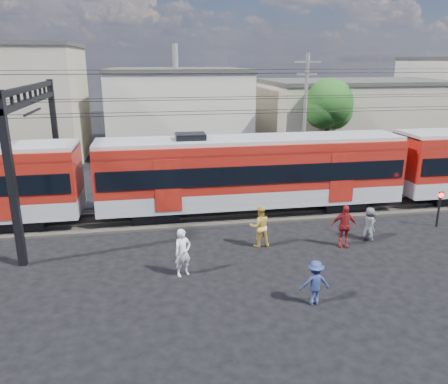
{
  "coord_description": "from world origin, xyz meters",
  "views": [
    {
      "loc": [
        -4.68,
        -13.9,
        8.06
      ],
      "look_at": [
        -1.4,
        5.0,
        2.22
      ],
      "focal_mm": 35.0,
      "sensor_mm": 36.0,
      "label": 1
    }
  ],
  "objects_px": {
    "pedestrian_a": "(183,252)",
    "pedestrian_c": "(315,283)",
    "commuter_train": "(255,170)",
    "crossing_signal": "(440,203)"
  },
  "relations": [
    {
      "from": "pedestrian_c",
      "to": "crossing_signal",
      "type": "height_order",
      "value": "crossing_signal"
    },
    {
      "from": "pedestrian_a",
      "to": "pedestrian_c",
      "type": "distance_m",
      "value": 5.12
    },
    {
      "from": "crossing_signal",
      "to": "commuter_train",
      "type": "bearing_deg",
      "value": 157.45
    },
    {
      "from": "pedestrian_a",
      "to": "pedestrian_c",
      "type": "xyz_separation_m",
      "value": [
        4.25,
        -2.86,
        -0.15
      ]
    },
    {
      "from": "commuter_train",
      "to": "pedestrian_c",
      "type": "relative_size",
      "value": 31.69
    },
    {
      "from": "commuter_train",
      "to": "pedestrian_c",
      "type": "height_order",
      "value": "commuter_train"
    },
    {
      "from": "commuter_train",
      "to": "pedestrian_a",
      "type": "distance_m",
      "value": 7.99
    },
    {
      "from": "pedestrian_a",
      "to": "crossing_signal",
      "type": "xyz_separation_m",
      "value": [
        12.97,
        2.95,
        0.32
      ]
    },
    {
      "from": "commuter_train",
      "to": "pedestrian_c",
      "type": "xyz_separation_m",
      "value": [
        -0.17,
        -9.35,
        -1.61
      ]
    },
    {
      "from": "pedestrian_c",
      "to": "commuter_train",
      "type": "bearing_deg",
      "value": -88.86
    }
  ]
}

